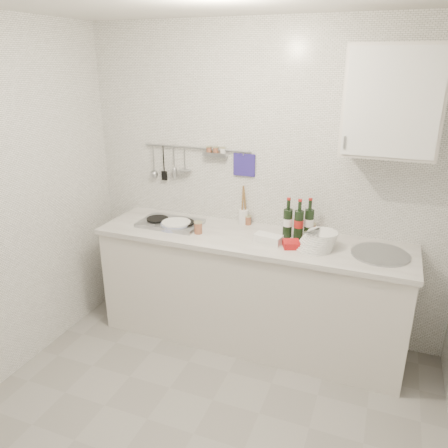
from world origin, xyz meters
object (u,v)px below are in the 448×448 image
at_px(plate_stack_hob, 175,225).
at_px(utensil_crock, 243,215).
at_px(wine_bottles, 299,218).
at_px(plate_stack_sink, 318,241).
at_px(wall_cabinet, 393,101).

bearing_deg(plate_stack_hob, utensil_crock, 30.80).
relative_size(plate_stack_hob, utensil_crock, 0.79).
bearing_deg(wine_bottles, plate_stack_sink, -41.81).
distance_m(wall_cabinet, utensil_crock, 1.42).
relative_size(plate_stack_hob, plate_stack_sink, 0.89).
distance_m(plate_stack_hob, wine_bottles, 1.00).
relative_size(plate_stack_sink, wine_bottles, 0.95).
bearing_deg(wine_bottles, utensil_crock, 164.68).
height_order(plate_stack_hob, utensil_crock, utensil_crock).
relative_size(wall_cabinet, plate_stack_sink, 2.39).
bearing_deg(plate_stack_hob, wall_cabinet, 5.92).
relative_size(wall_cabinet, plate_stack_hob, 2.67).
xyz_separation_m(wall_cabinet, plate_stack_hob, (-1.54, -0.16, -1.01)).
bearing_deg(plate_stack_sink, utensil_crock, 156.23).
xyz_separation_m(plate_stack_sink, utensil_crock, (-0.67, 0.29, 0.02)).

